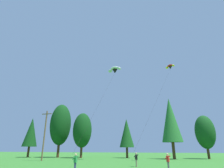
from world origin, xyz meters
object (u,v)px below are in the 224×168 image
Objects in this scene: kite_flyer_far at (168,160)px; parafoil_kite_mid_red_yellow at (170,67)px; utility_pole at (45,134)px; kite_flyer_mid at (136,158)px; parafoil_kite_high_white at (115,70)px; kite_flyer_near at (75,161)px.

kite_flyer_far is 0.10× the size of parafoil_kite_mid_red_yellow.
parafoil_kite_mid_red_yellow is at bearing 10.68° from utility_pole.
kite_flyer_mid is at bearing 140.41° from kite_flyer_far.
parafoil_kite_high_white reaches higher than kite_flyer_far.
parafoil_kite_high_white is 1.19× the size of parafoil_kite_mid_red_yellow.
kite_flyer_far is 0.08× the size of parafoil_kite_high_white.
kite_flyer_near is 8.47m from kite_flyer_mid.
utility_pole is 28.47m from parafoil_kite_mid_red_yellow.
parafoil_kite_high_white reaches higher than kite_flyer_mid.
kite_flyer_near is 27.41m from parafoil_kite_mid_red_yellow.
parafoil_kite_mid_red_yellow is at bearing -3.45° from parafoil_kite_high_white.
kite_flyer_far is (3.89, -3.22, 0.00)m from kite_flyer_mid.
kite_flyer_near is 9.67m from kite_flyer_far.
parafoil_kite_mid_red_yellow is (12.05, -0.73, -1.12)m from parafoil_kite_high_white.
kite_flyer_mid is 5.05m from kite_flyer_far.
utility_pole is 5.55× the size of kite_flyer_near.
parafoil_kite_mid_red_yellow reaches higher than kite_flyer_mid.
utility_pole is at bearing 135.24° from kite_flyer_near.
kite_flyer_far is (8.99, 3.55, 0.00)m from kite_flyer_near.
utility_pole is at bearing -169.32° from parafoil_kite_mid_red_yellow.
parafoil_kite_high_white is (-6.16, 12.34, 18.23)m from kite_flyer_mid.
kite_flyer_far is at bearing 21.54° from kite_flyer_near.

